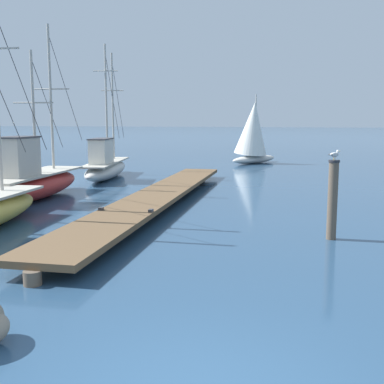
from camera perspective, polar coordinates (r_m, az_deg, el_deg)
floating_dock at (r=18.43m, az=-4.04°, el=-0.40°), size 3.16×18.74×0.53m
fishing_boat_0 at (r=20.54m, az=-18.45°, el=1.27°), size 2.61×8.76×7.24m
fishing_boat_1 at (r=26.91m, az=-10.13°, el=3.10°), size 3.07×8.83×7.25m
mooring_piling at (r=13.53m, az=16.22°, el=-0.76°), size 0.30×0.30×2.16m
perched_seagull at (r=13.39m, az=16.41°, el=4.26°), size 0.30×0.30×0.26m
distant_sailboat at (r=35.92m, az=7.17°, el=7.02°), size 3.58×4.71×5.04m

